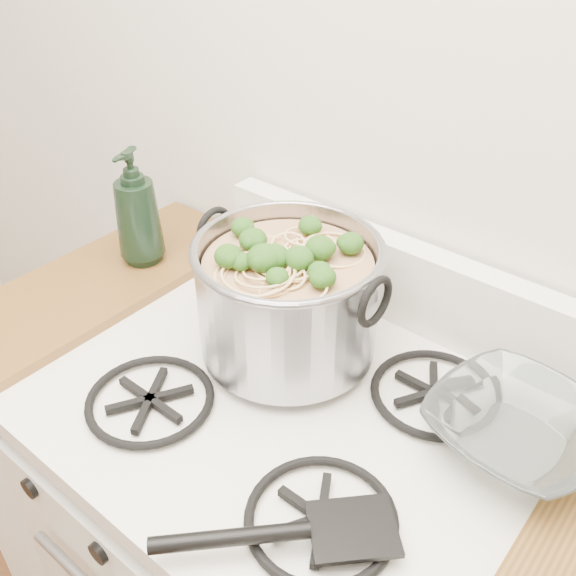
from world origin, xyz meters
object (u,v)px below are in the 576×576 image
(gas_range, at_px, (291,567))
(stock_pot, at_px, (288,297))
(bottle, at_px, (136,207))
(spatula, at_px, (354,525))
(glass_bowl, at_px, (514,437))

(gas_range, distance_m, stock_pot, 0.60)
(stock_pot, height_order, bottle, bottle)
(spatula, bearing_deg, glass_bowl, 114.10)
(glass_bowl, bearing_deg, stock_pot, -174.45)
(gas_range, bearing_deg, stock_pot, 132.09)
(glass_bowl, xyz_separation_m, bottle, (-0.80, -0.01, 0.11))
(gas_range, distance_m, glass_bowl, 0.60)
(glass_bowl, bearing_deg, gas_range, -158.17)
(stock_pot, height_order, glass_bowl, stock_pot)
(stock_pot, relative_size, spatula, 1.09)
(gas_range, bearing_deg, spatula, -33.08)
(spatula, height_order, bottle, bottle)
(glass_bowl, height_order, bottle, bottle)
(bottle, bearing_deg, stock_pot, -22.01)
(gas_range, xyz_separation_m, glass_bowl, (0.31, 0.13, 0.50))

